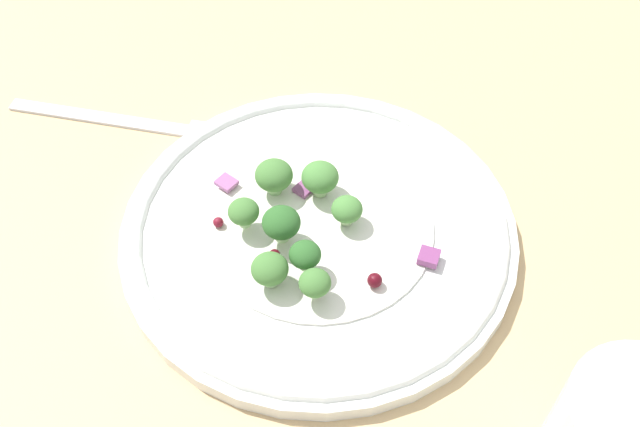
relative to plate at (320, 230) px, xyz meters
The scene contains 20 objects.
ground_plane 3.28cm from the plate, ahead, with size 180.00×180.00×2.00cm, color tan.
plate is the anchor object (origin of this frame).
dressing_pool 0.44cm from the plate, 90.00° to the right, with size 15.89×15.89×0.20cm, color white.
broccoli_floret_0 3.66cm from the plate, 137.02° to the right, with size 2.62×2.62×2.66cm.
broccoli_floret_1 3.90cm from the plate, 18.41° to the right, with size 2.57×2.57×2.60cm.
broccoli_floret_2 4.57cm from the plate, 29.06° to the left, with size 2.09×2.09×2.12cm.
broccoli_floret_3 5.59cm from the plate, 44.32° to the right, with size 2.12×2.12×2.15cm.
broccoli_floret_4 6.12cm from the plate, ahead, with size 2.40×2.40×2.43cm.
broccoli_floret_5 6.26cm from the plate, 39.99° to the left, with size 2.05×2.05×2.07cm.
broccoli_floret_6 2.66cm from the plate, 141.37° to the left, with size 2.14×2.14×2.17cm.
broccoli_floret_7 4.99cm from the plate, 91.39° to the right, with size 2.68×2.68×2.71cm.
cranberry_0 4.70cm from the plate, 94.21° to the right, with size 0.85×0.85×0.85cm, color #4C0A14.
cranberry_1 6.14cm from the plate, 78.57° to the left, with size 0.98×0.98×0.98cm, color #4C0A14.
cranberry_2 7.02cm from the plate, 46.85° to the right, with size 0.73×0.73×0.73cm, color maroon.
cranberry_3 4.40cm from the plate, ahead, with size 0.74×0.74×0.74cm, color #4C0A14.
onion_bit_0 7.81cm from the plate, 111.01° to the left, with size 1.34×1.30×0.56cm, color #843D75.
onion_bit_1 4.81cm from the plate, 39.72° to the left, with size 1.39×1.11×0.39cm, color #A35B93.
onion_bit_2 3.48cm from the plate, 117.21° to the right, with size 1.28×1.19×0.37cm, color #934C84.
onion_bit_3 7.66cm from the plate, 75.28° to the right, with size 1.37×1.20×0.30cm, color #A35B93.
fork 18.81cm from the plate, 84.50° to the right, with size 11.12×16.87×0.50cm.
Camera 1 is at (20.46, 21.78, 41.43)cm, focal length 41.71 mm.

